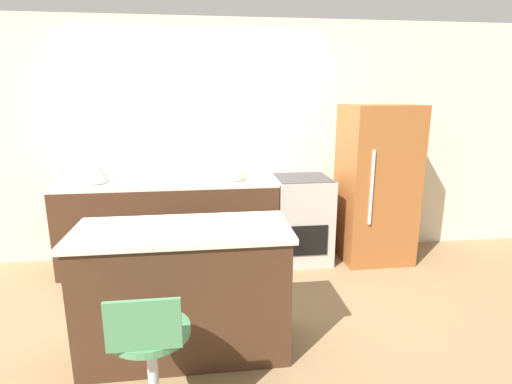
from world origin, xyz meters
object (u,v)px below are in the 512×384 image
(refrigerator, at_px, (376,184))
(stool_chair, at_px, (151,358))
(oven_range, at_px, (302,219))
(kettle, at_px, (98,175))
(mixing_bowl, at_px, (233,175))

(refrigerator, distance_m, stool_chair, 3.09)
(oven_range, bearing_deg, stool_chair, -122.03)
(oven_range, distance_m, refrigerator, 0.90)
(oven_range, height_order, kettle, kettle)
(refrigerator, relative_size, mixing_bowl, 6.46)
(stool_chair, relative_size, mixing_bowl, 3.23)
(stool_chair, bearing_deg, kettle, 108.99)
(oven_range, xyz_separation_m, mixing_bowl, (-0.76, 0.02, 0.51))
(refrigerator, distance_m, mixing_bowl, 1.58)
(refrigerator, bearing_deg, kettle, 178.80)
(refrigerator, xyz_separation_m, kettle, (-2.94, 0.06, 0.16))
(stool_chair, bearing_deg, refrigerator, 44.47)
(stool_chair, xyz_separation_m, mixing_bowl, (0.61, 2.21, 0.56))
(refrigerator, height_order, stool_chair, refrigerator)
(stool_chair, xyz_separation_m, kettle, (-0.76, 2.21, 0.60))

